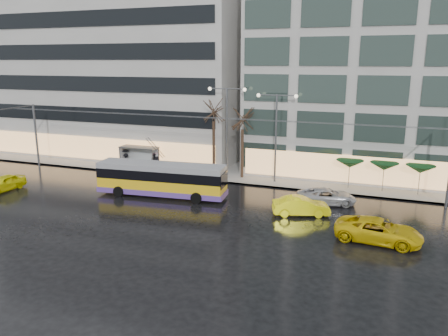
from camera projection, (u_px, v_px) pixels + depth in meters
The scene contains 22 objects.
ground at pixel (159, 209), 35.51m from camera, with size 140.00×140.00×0.00m, color black.
sidewalk at pixel (237, 170), 47.59m from camera, with size 80.00×10.00×0.15m, color gray.
kerb at pixel (221, 182), 43.07m from camera, with size 80.00×0.10×0.15m, color slate.
building_left at pixel (116, 65), 55.47m from camera, with size 34.00×14.00×22.00m, color #A29F9B.
building_right at pixel (415, 51), 43.46m from camera, with size 32.00×14.00×25.00m, color #A29F9B.
trolleybus at pixel (162, 180), 38.50m from camera, with size 11.67×4.77×5.34m.
catenary at pixel (207, 141), 41.38m from camera, with size 42.24×5.12×7.00m.
bus_shelter at pixel (137, 152), 47.57m from camera, with size 4.20×1.60×2.51m.
street_lamp_near at pixel (227, 120), 43.24m from camera, with size 3.96×0.36×9.03m.
street_lamp_far at pixel (276, 125), 41.65m from camera, with size 3.96×0.36×8.53m.
tree_a at pixel (214, 108), 43.66m from camera, with size 3.20×3.20×8.40m.
tree_b at pixel (243, 116), 43.01m from camera, with size 3.20×3.20×7.70m.
parasol_a at pixel (350, 164), 40.28m from camera, with size 2.50×2.50×2.65m.
parasol_b at pixel (384, 166), 39.28m from camera, with size 2.50×2.50×2.65m.
parasol_c at pixel (420, 169), 38.29m from camera, with size 2.50×2.50×2.65m.
taxi_a at pixel (3, 183), 40.14m from camera, with size 1.73×4.30×1.46m, color yellow.
taxi_b at pixel (301, 206), 33.91m from camera, with size 1.54×4.41×1.45m, color #FFF80D.
taxi_c at pixel (378, 231), 28.90m from camera, with size 2.58×5.60×1.56m, color yellow.
sedan_silver at pixel (327, 196), 36.49m from camera, with size 2.25×4.87×1.35m, color #B4B4B9.
pedestrian_a at pixel (157, 159), 46.12m from camera, with size 1.23×1.24×2.19m.
pedestrian_b at pixel (154, 161), 47.63m from camera, with size 0.89×0.72×1.75m.
pedestrian_c at pixel (126, 158), 48.03m from camera, with size 1.09×0.87×2.11m.
Camera 1 is at (16.52, -29.80, 11.77)m, focal length 35.00 mm.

